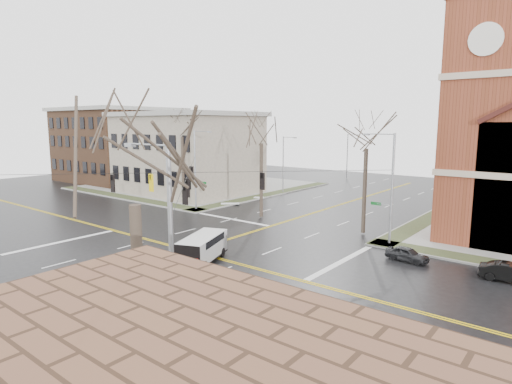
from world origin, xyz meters
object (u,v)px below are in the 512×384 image
Objects in this scene: parked_car_a at (407,254)px; parked_car_b at (510,273)px; signal_pole_nw at (196,168)px; tree_nw_far at (182,132)px; signal_pole_ne at (390,185)px; tree_ne at (367,143)px; signal_pole_se at (168,250)px; tree_se at (134,189)px; streetlight_north_a at (284,162)px; tree_nw_near at (261,138)px; cargo_van at (203,246)px; streetlight_north_b at (348,154)px.

parked_car_b is at bearing -84.85° from parked_car_a.
tree_nw_far reaches higher than signal_pole_nw.
tree_ne is (-2.98, 1.80, 3.26)m from signal_pole_ne.
tree_ne is at bearing 96.85° from signal_pole_se.
tree_se reaches higher than parked_car_a.
tree_nw_near reaches higher than streetlight_north_a.
tree_nw_far is (-26.35, 24.32, 3.95)m from signal_pole_se.
signal_pole_nw is 16.52m from streetlight_north_a.
parked_car_a is (11.55, 9.23, -0.61)m from cargo_van.
tree_ne reaches higher than parked_car_a.
tree_se is at bearing -68.86° from streetlight_north_b.
tree_nw_far reaches higher than cargo_van.
cargo_van reaches higher than parked_car_b.
streetlight_north_b is at bearing 32.63° from parked_car_b.
signal_pole_nw is at bearing -170.02° from tree_nw_near.
parked_car_b is 24.80m from tree_se.
cargo_van is at bearing -124.64° from signal_pole_ne.
signal_pole_se is (0.00, -23.00, 0.00)m from signal_pole_ne.
signal_pole_nw is 1.67× the size of cargo_van.
tree_ne is (23.37, 0.49, -0.69)m from tree_nw_far.
parked_car_b is 0.33× the size of tree_se.
tree_ne is (-5.81, 5.19, 7.69)m from parked_car_a.
parked_car_b is at bearing -11.68° from tree_nw_near.
parked_car_a is at bearing -38.72° from streetlight_north_a.
tree_ne is (-12.34, 5.26, 7.63)m from parked_car_b.
tree_ne is (18.99, -34.70, 3.75)m from streetlight_north_b.
streetlight_north_a is 2.60× the size of parked_car_a.
signal_pole_nw is 20.01m from tree_ne.
signal_pole_ne is 0.82× the size of tree_se.
tree_ne is (18.99, -14.70, 3.75)m from streetlight_north_a.
signal_pole_se is at bearing -83.15° from tree_ne.
signal_pole_nw is 5.57m from tree_nw_far.
parked_car_b is 0.31× the size of tree_nw_near.
signal_pole_nw is 1.12× the size of streetlight_north_a.
tree_ne reaches higher than signal_pole_nw.
parked_car_b is (31.33, -39.95, -3.88)m from streetlight_north_b.
parked_car_b is (18.08, 9.17, -0.55)m from cargo_van.
tree_ne is at bearing 61.44° from parked_car_b.
tree_nw_near is 1.02× the size of tree_ne.
tree_se is at bearing -85.15° from signal_pole_ne.
signal_pole_ne reaches higher than streetlight_north_a.
tree_nw_near is (7.59, -35.05, 3.92)m from streetlight_north_b.
cargo_van is at bearing 129.16° from tree_se.
parked_car_a is (24.81, -39.89, -3.94)m from streetlight_north_b.
streetlight_north_b is at bearing 88.95° from signal_pole_nw.
signal_pole_nw is at bearing -174.76° from tree_ne.
tree_ne is 1.03× the size of tree_se.
streetlight_north_a is 20.00m from streetlight_north_b.
parked_car_a is 0.28× the size of tree_se.
streetlight_north_b is 0.69× the size of tree_nw_near.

